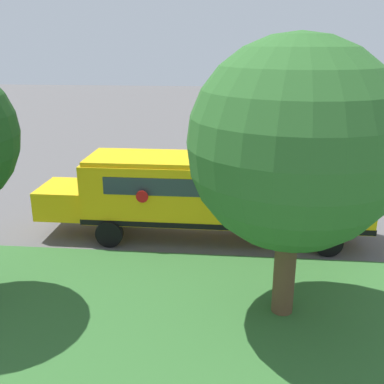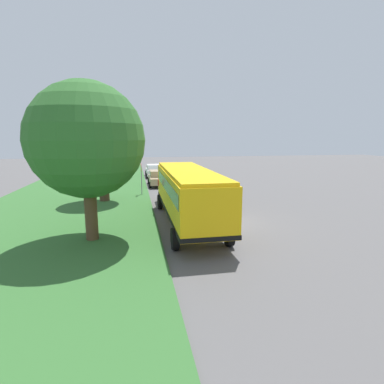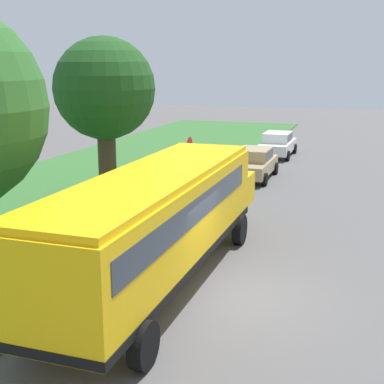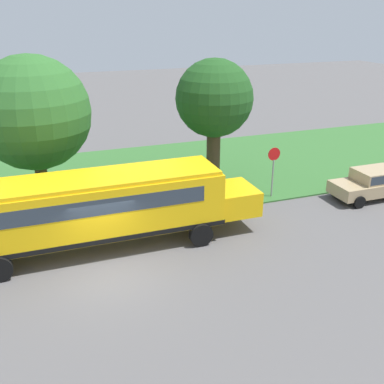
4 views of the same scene
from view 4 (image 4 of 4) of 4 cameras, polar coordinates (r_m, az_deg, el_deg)
ground_plane at (r=17.37m, az=-10.31°, el=-10.36°), size 120.00×120.00×0.00m
grass_verge at (r=26.31m, az=-14.23°, el=1.00°), size 12.00×80.00×0.08m
school_bus at (r=18.46m, az=-11.65°, el=-1.64°), size 2.84×12.42×3.16m
car_tan_nearest at (r=25.32m, az=22.07°, el=1.20°), size 2.02×4.40×1.56m
oak_tree_beside_bus at (r=22.24m, az=-19.52°, el=9.32°), size 5.32×5.32×7.46m
oak_tree_roadside_mid at (r=24.47m, az=2.85°, el=11.56°), size 4.16×4.16×6.95m
stop_sign at (r=23.53m, az=10.28°, el=3.22°), size 0.08×0.68×2.74m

